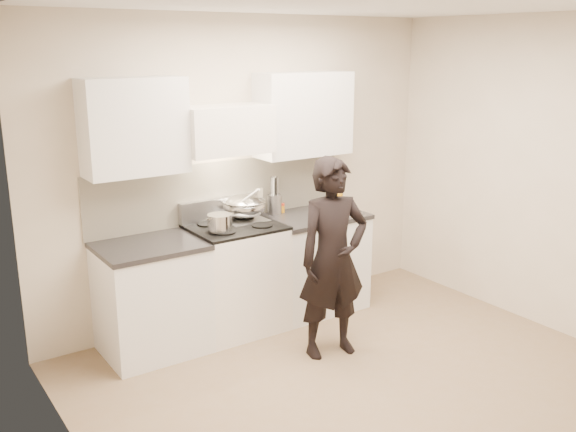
{
  "coord_description": "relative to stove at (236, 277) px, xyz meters",
  "views": [
    {
      "loc": [
        -2.88,
        -3.18,
        2.44
      ],
      "look_at": [
        -0.01,
        1.05,
        1.07
      ],
      "focal_mm": 40.0,
      "sensor_mm": 36.0,
      "label": 1
    }
  ],
  "objects": [
    {
      "name": "spice_jar",
      "position": [
        0.63,
        0.21,
        0.49
      ],
      "size": [
        0.04,
        0.04,
        0.09
      ],
      "color": "orange",
      "rests_on": "counter_right"
    },
    {
      "name": "counter_left",
      "position": [
        -0.78,
        0.0,
        -0.01
      ],
      "size": [
        0.82,
        0.67,
        0.92
      ],
      "color": "silver",
      "rests_on": "ground"
    },
    {
      "name": "stove",
      "position": [
        0.0,
        0.0,
        0.0
      ],
      "size": [
        0.76,
        0.65,
        0.96
      ],
      "color": "white",
      "rests_on": "ground"
    },
    {
      "name": "person",
      "position": [
        0.41,
        -0.84,
        0.33
      ],
      "size": [
        0.65,
        0.48,
        1.61
      ],
      "primitive_type": "imported",
      "rotation": [
        0.0,
        0.0,
        -0.17
      ],
      "color": "black",
      "rests_on": "ground"
    },
    {
      "name": "stock_pot",
      "position": [
        -0.2,
        -0.11,
        0.55
      ],
      "size": [
        0.29,
        0.24,
        0.14
      ],
      "color": "silver",
      "rests_on": "stove"
    },
    {
      "name": "ground_plane",
      "position": [
        0.3,
        -1.42,
        -0.47
      ],
      "size": [
        4.0,
        4.0,
        0.0
      ],
      "primitive_type": "plane",
      "color": "#7E6A52"
    },
    {
      "name": "utensil_crock",
      "position": [
        0.54,
        0.21,
        0.55
      ],
      "size": [
        0.13,
        0.13,
        0.35
      ],
      "color": "#B0B0B6",
      "rests_on": "counter_right"
    },
    {
      "name": "oil_glass",
      "position": [
        1.2,
        0.09,
        0.51
      ],
      "size": [
        0.08,
        0.08,
        0.13
      ],
      "color": "#C17A04",
      "rests_on": "counter_right"
    },
    {
      "name": "room_shell",
      "position": [
        0.24,
        -1.05,
        1.12
      ],
      "size": [
        4.04,
        3.54,
        2.7
      ],
      "color": "beige",
      "rests_on": "ground"
    },
    {
      "name": "counter_right",
      "position": [
        0.83,
        0.0,
        -0.01
      ],
      "size": [
        0.92,
        0.67,
        0.92
      ],
      "color": "silver",
      "rests_on": "ground"
    },
    {
      "name": "wok",
      "position": [
        0.17,
        0.13,
        0.59
      ],
      "size": [
        0.4,
        0.48,
        0.32
      ],
      "color": "silver",
      "rests_on": "stove"
    }
  ]
}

